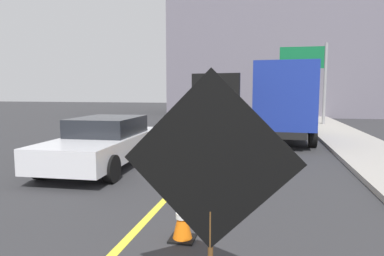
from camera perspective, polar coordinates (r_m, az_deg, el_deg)
name	(u,v)px	position (r m, az deg, el deg)	size (l,w,h in m)	color
lane_center_stripe	(158,207)	(6.40, -5.79, -13.18)	(0.14, 36.00, 0.01)	yellow
roadwork_sign	(211,165)	(3.02, 3.22, -6.35)	(1.63, 0.05, 2.33)	#593819
arrow_board_trailer	(215,142)	(11.02, 3.92, -2.35)	(1.60, 1.93, 2.70)	orange
box_truck	(285,100)	(15.27, 15.45, 4.63)	(2.64, 6.89, 3.21)	black
pickup_car	(106,141)	(9.92, -14.44, -2.23)	(2.21, 5.06, 1.38)	silver
highway_guide_sign	(312,70)	(21.84, 19.66, 9.30)	(2.79, 0.22, 5.00)	gray
far_building_block	(275,61)	(32.81, 13.86, 10.97)	(18.28, 9.25, 9.84)	slate
traffic_cone_near_sign	(182,219)	(4.99, -1.64, -15.17)	(0.36, 0.36, 0.63)	black
traffic_cone_mid_lane	(201,169)	(8.05, 1.50, -6.91)	(0.36, 0.36, 0.60)	black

